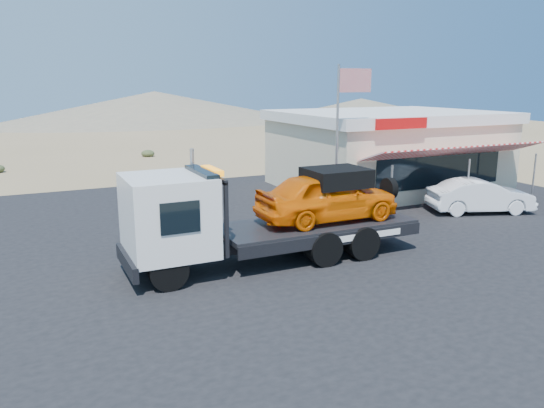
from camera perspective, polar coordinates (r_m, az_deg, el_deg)
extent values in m
plane|color=olive|center=(15.49, 0.72, -7.24)|extent=(120.00, 120.00, 0.00)
cube|color=black|center=(18.89, 2.20, -3.47)|extent=(32.00, 24.00, 0.02)
cylinder|color=black|center=(14.19, -11.05, -7.11)|extent=(1.04, 0.31, 1.04)
cylinder|color=black|center=(16.11, -12.90, -4.75)|extent=(1.04, 0.31, 1.04)
cylinder|color=black|center=(15.89, 5.54, -4.73)|extent=(1.04, 0.57, 1.04)
cylinder|color=black|center=(17.62, 2.09, -2.89)|extent=(1.04, 0.57, 1.04)
cylinder|color=black|center=(16.59, 9.56, -4.08)|extent=(1.04, 0.57, 1.04)
cylinder|color=black|center=(18.26, 5.86, -2.38)|extent=(1.04, 0.57, 1.04)
cube|color=black|center=(16.33, 1.17, -3.60)|extent=(8.52, 1.04, 0.31)
cube|color=white|center=(14.86, -11.10, -1.16)|extent=(2.28, 2.44, 2.18)
cube|color=black|center=(14.97, -7.56, 1.92)|extent=(0.36, 2.08, 0.93)
cube|color=black|center=(15.23, -6.36, -0.86)|extent=(0.10, 2.28, 2.08)
cube|color=orange|center=(14.99, -6.47, 3.58)|extent=(0.26, 1.25, 0.16)
cube|color=black|center=(16.77, 4.68, -2.18)|extent=(6.23, 2.39, 0.16)
imported|color=#E86104|center=(16.78, 5.96, 0.81)|extent=(4.57, 1.84, 1.56)
cube|color=black|center=(16.83, 6.92, 2.87)|extent=(1.87, 1.56, 0.57)
imported|color=silver|center=(23.75, 21.51, 0.81)|extent=(4.50, 2.84, 1.40)
cube|color=beige|center=(28.02, 12.10, 5.23)|extent=(10.00, 8.00, 3.40)
cube|color=white|center=(27.83, 12.29, 9.21)|extent=(10.40, 8.40, 0.50)
cube|color=red|center=(22.95, 13.78, 8.40)|extent=(2.60, 0.12, 0.45)
cube|color=black|center=(25.00, 17.64, 3.54)|extent=(7.00, 0.06, 1.60)
cube|color=red|center=(24.25, 19.21, 5.42)|extent=(9.00, 1.73, 0.61)
cylinder|color=#99999E|center=(21.25, 12.68, 1.16)|extent=(0.08, 0.08, 2.20)
cylinder|color=#99999E|center=(23.89, 20.30, 1.95)|extent=(0.08, 0.08, 2.20)
cylinder|color=#99999E|center=(26.86, 26.32, 2.55)|extent=(0.08, 0.08, 2.20)
cylinder|color=#99999E|center=(20.90, 6.98, 6.47)|extent=(0.10, 0.10, 6.00)
cube|color=#B20C14|center=(21.18, 8.93, 13.00)|extent=(1.50, 0.02, 0.90)
ellipsoid|color=#313F22|center=(40.28, -13.21, 5.36)|extent=(0.97, 0.97, 0.52)
cone|color=#726B59|center=(73.00, -12.47, 10.11)|extent=(44.00, 44.00, 4.20)
cone|color=#726B59|center=(81.63, 9.54, 10.09)|extent=(32.00, 32.00, 3.00)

